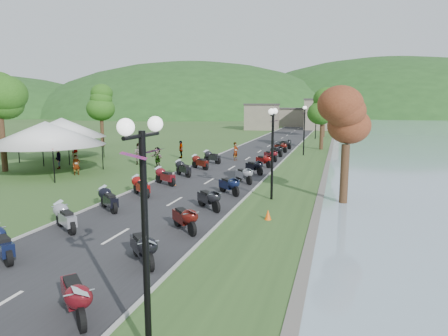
% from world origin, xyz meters
% --- Properties ---
extents(road, '(7.00, 120.00, 0.02)m').
position_xyz_m(road, '(0.00, 40.00, 0.01)').
color(road, '#2B2B2D').
rests_on(road, ground).
extents(hills_backdrop, '(360.00, 120.00, 76.00)m').
position_xyz_m(hills_backdrop, '(0.00, 200.00, 0.00)').
color(hills_backdrop, '#285621').
rests_on(hills_backdrop, ground).
extents(far_building, '(18.00, 16.00, 5.00)m').
position_xyz_m(far_building, '(-2.00, 85.00, 2.50)').
color(far_building, gray).
rests_on(far_building, ground).
extents(moto_row_left, '(2.60, 39.04, 1.10)m').
position_xyz_m(moto_row_left, '(-2.43, 11.74, 0.55)').
color(moto_row_left, '#331411').
rests_on(moto_row_left, ground).
extents(moto_row_right, '(2.60, 41.78, 1.10)m').
position_xyz_m(moto_row_right, '(2.35, 23.96, 0.55)').
color(moto_row_right, '#331411').
rests_on(moto_row_right, ground).
extents(streetlamp_near, '(1.40, 1.40, 5.00)m').
position_xyz_m(streetlamp_near, '(4.82, 3.34, 2.50)').
color(streetlamp_near, black).
rests_on(streetlamp_near, ground).
extents(vendor_tent_main, '(5.79, 5.79, 4.00)m').
position_xyz_m(vendor_tent_main, '(-12.79, 21.52, 2.00)').
color(vendor_tent_main, white).
rests_on(vendor_tent_main, ground).
extents(vendor_tent_side, '(5.33, 5.33, 4.00)m').
position_xyz_m(vendor_tent_side, '(-16.64, 28.24, 2.00)').
color(vendor_tent_side, white).
rests_on(vendor_tent_side, ground).
extents(tree_park_left, '(3.40, 3.40, 9.43)m').
position_xyz_m(tree_park_left, '(-16.82, 21.44, 4.72)').
color(tree_park_left, '#2F6A1A').
rests_on(tree_park_left, ground).
extents(tree_lakeside, '(2.59, 2.59, 7.21)m').
position_xyz_m(tree_lakeside, '(8.85, 18.37, 3.60)').
color(tree_lakeside, '#2F6A1A').
rests_on(tree_lakeside, ground).
extents(pedestrian_a, '(0.67, 0.69, 1.53)m').
position_xyz_m(pedestrian_a, '(-10.34, 21.61, 0.00)').
color(pedestrian_a, slate).
rests_on(pedestrian_a, ground).
extents(pedestrian_b, '(0.98, 0.62, 1.90)m').
position_xyz_m(pedestrian_b, '(-8.43, 27.70, 0.00)').
color(pedestrian_b, slate).
rests_on(pedestrian_b, ground).
extents(pedestrian_c, '(1.27, 1.23, 1.94)m').
position_xyz_m(pedestrian_c, '(-13.64, 23.67, 0.00)').
color(pedestrian_c, slate).
rests_on(pedestrian_c, ground).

